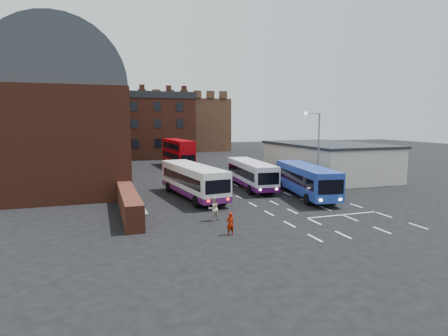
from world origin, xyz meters
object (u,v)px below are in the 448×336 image
object	(u,v)px
bus_white_inbound	(251,172)
bus_blue	(306,178)
pedestrian_red	(230,224)
pedestrian_beige	(213,208)
bus_red_double	(178,152)
bus_white_outbound	(193,179)
street_lamp	(316,144)

from	to	relation	value
bus_white_inbound	bus_blue	world-z (taller)	bus_blue
bus_blue	bus_white_inbound	bearing A→B (deg)	-51.74
pedestrian_red	pedestrian_beige	xyz separation A→B (m)	(0.00, 3.56, 0.16)
bus_white_inbound	bus_red_double	size ratio (longest dim) A/B	0.99
bus_white_outbound	bus_white_inbound	world-z (taller)	bus_white_outbound
bus_red_double	pedestrian_red	world-z (taller)	bus_red_double
bus_blue	pedestrian_beige	distance (m)	11.91
pedestrian_red	bus_white_outbound	bearing A→B (deg)	-97.76
street_lamp	bus_blue	bearing A→B (deg)	-137.00
bus_blue	bus_red_double	distance (m)	26.93
bus_white_outbound	bus_red_double	distance (m)	23.48
bus_white_inbound	pedestrian_red	bearing A→B (deg)	67.26
bus_white_outbound	pedestrian_beige	world-z (taller)	bus_white_outbound
bus_white_inbound	street_lamp	bearing A→B (deg)	151.92
street_lamp	pedestrian_red	size ratio (longest dim) A/B	5.56
bus_white_outbound	pedestrian_red	world-z (taller)	bus_white_outbound
bus_white_outbound	bus_red_double	bearing A→B (deg)	74.35
bus_white_inbound	bus_blue	size ratio (longest dim) A/B	0.96
bus_white_inbound	street_lamp	world-z (taller)	street_lamp
bus_blue	pedestrian_beige	world-z (taller)	bus_blue
bus_white_outbound	street_lamp	bearing A→B (deg)	-10.29
bus_red_double	pedestrian_red	size ratio (longest dim) A/B	7.40
bus_white_outbound	street_lamp	size ratio (longest dim) A/B	1.41
bus_blue	pedestrian_red	world-z (taller)	bus_blue
street_lamp	bus_white_inbound	bearing A→B (deg)	147.47
bus_blue	street_lamp	bearing A→B (deg)	-127.49
bus_blue	bus_red_double	bearing A→B (deg)	-66.19
bus_white_inbound	pedestrian_beige	size ratio (longest dim) A/B	5.98
bus_white_inbound	pedestrian_red	distance (m)	16.43
bus_white_inbound	pedestrian_red	size ratio (longest dim) A/B	7.32
bus_white_outbound	street_lamp	world-z (taller)	street_lamp
bus_white_outbound	bus_white_inbound	size ratio (longest dim) A/B	1.07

